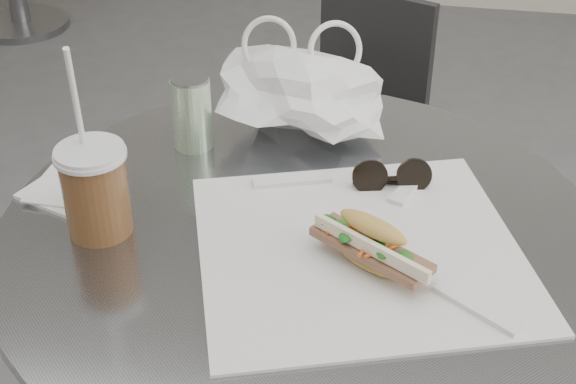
% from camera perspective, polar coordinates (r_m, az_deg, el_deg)
% --- Properties ---
extents(cafe_table, '(0.76, 0.76, 0.74)m').
position_cam_1_polar(cafe_table, '(1.18, 0.77, -13.03)').
color(cafe_table, slate).
rests_on(cafe_table, ground).
extents(chair_far, '(0.39, 0.41, 0.70)m').
position_cam_1_polar(chair_far, '(1.94, 3.81, 2.07)').
color(chair_far, '#2F3032').
rests_on(chair_far, ground).
extents(sandwich_paper, '(0.47, 0.46, 0.00)m').
position_cam_1_polar(sandwich_paper, '(0.96, 5.09, -4.07)').
color(sandwich_paper, white).
rests_on(sandwich_paper, cafe_table).
extents(banh_mi, '(0.19, 0.16, 0.06)m').
position_cam_1_polar(banh_mi, '(0.92, 5.96, -3.76)').
color(banh_mi, gold).
rests_on(banh_mi, sandwich_paper).
extents(iced_coffee, '(0.09, 0.09, 0.25)m').
position_cam_1_polar(iced_coffee, '(0.98, -13.55, 0.22)').
color(iced_coffee, brown).
rests_on(iced_coffee, cafe_table).
extents(sunglasses, '(0.11, 0.05, 0.05)m').
position_cam_1_polar(sunglasses, '(1.06, 7.37, 1.00)').
color(sunglasses, black).
rests_on(sunglasses, cafe_table).
extents(plastic_bag, '(0.27, 0.23, 0.12)m').
position_cam_1_polar(plastic_bag, '(1.18, 0.77, 7.02)').
color(plastic_bag, white).
rests_on(plastic_bag, cafe_table).
extents(napkin_stack, '(0.13, 0.13, 0.01)m').
position_cam_1_polar(napkin_stack, '(1.10, -15.17, 0.28)').
color(napkin_stack, white).
rests_on(napkin_stack, cafe_table).
extents(drink_can, '(0.06, 0.06, 0.11)m').
position_cam_1_polar(drink_can, '(1.15, -6.85, 5.62)').
color(drink_can, '#629557').
rests_on(drink_can, cafe_table).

